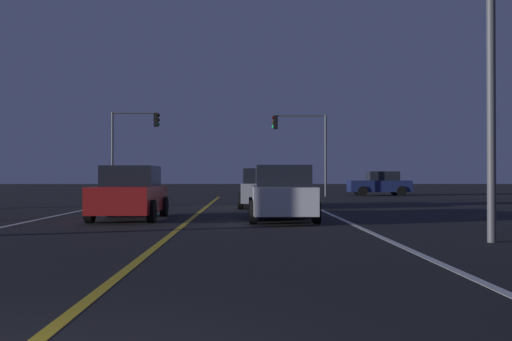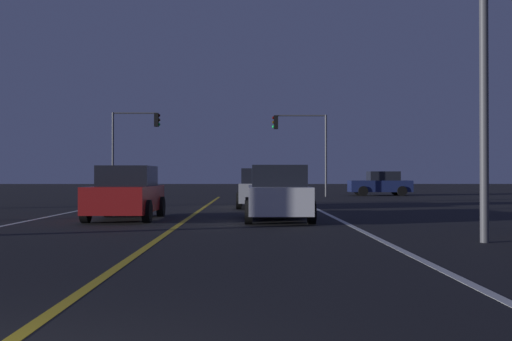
{
  "view_description": "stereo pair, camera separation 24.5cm",
  "coord_description": "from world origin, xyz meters",
  "px_view_note": "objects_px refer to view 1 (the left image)",
  "views": [
    {
      "loc": [
        1.74,
        -3.39,
        1.38
      ],
      "look_at": [
        2.4,
        33.44,
        1.72
      ],
      "focal_mm": 41.67,
      "sensor_mm": 36.0,
      "label": 1
    },
    {
      "loc": [
        1.99,
        -3.39,
        1.38
      ],
      "look_at": [
        2.4,
        33.44,
        1.72
      ],
      "focal_mm": 41.67,
      "sensor_mm": 36.0,
      "label": 2
    }
  ],
  "objects_px": {
    "car_crossing_side": "(380,184)",
    "street_lamp_right_near": "(463,3)",
    "car_lead_same_lane": "(282,194)",
    "car_oncoming": "(130,194)",
    "traffic_light_near_right": "(300,135)",
    "traffic_light_near_left": "(135,134)",
    "car_ahead_far": "(262,189)"
  },
  "relations": [
    {
      "from": "car_oncoming",
      "to": "traffic_light_near_left",
      "type": "height_order",
      "value": "traffic_light_near_left"
    },
    {
      "from": "car_ahead_far",
      "to": "car_crossing_side",
      "type": "xyz_separation_m",
      "value": [
        8.81,
        15.83,
        0.0
      ]
    },
    {
      "from": "traffic_light_near_right",
      "to": "street_lamp_right_near",
      "type": "xyz_separation_m",
      "value": [
        0.9,
        -27.33,
        0.89
      ]
    },
    {
      "from": "car_lead_same_lane",
      "to": "car_oncoming",
      "type": "distance_m",
      "value": 4.82
    },
    {
      "from": "car_lead_same_lane",
      "to": "traffic_light_near_left",
      "type": "bearing_deg",
      "value": 21.68
    },
    {
      "from": "car_ahead_far",
      "to": "traffic_light_near_left",
      "type": "distance_m",
      "value": 16.16
    },
    {
      "from": "car_crossing_side",
      "to": "street_lamp_right_near",
      "type": "distance_m",
      "value": 30.27
    },
    {
      "from": "car_lead_same_lane",
      "to": "traffic_light_near_left",
      "type": "xyz_separation_m",
      "value": [
        -8.48,
        21.33,
        3.35
      ]
    },
    {
      "from": "car_oncoming",
      "to": "traffic_light_near_left",
      "type": "distance_m",
      "value": 21.29
    },
    {
      "from": "car_lead_same_lane",
      "to": "car_oncoming",
      "type": "height_order",
      "value": "same"
    },
    {
      "from": "street_lamp_right_near",
      "to": "car_oncoming",
      "type": "bearing_deg",
      "value": -39.05
    },
    {
      "from": "traffic_light_near_left",
      "to": "car_oncoming",
      "type": "bearing_deg",
      "value": -79.86
    },
    {
      "from": "car_crossing_side",
      "to": "street_lamp_right_near",
      "type": "height_order",
      "value": "street_lamp_right_near"
    },
    {
      "from": "car_crossing_side",
      "to": "traffic_light_near_left",
      "type": "xyz_separation_m",
      "value": [
        -16.87,
        -2.23,
        3.35
      ]
    },
    {
      "from": "car_lead_same_lane",
      "to": "traffic_light_near_left",
      "type": "height_order",
      "value": "traffic_light_near_left"
    },
    {
      "from": "car_ahead_far",
      "to": "traffic_light_near_left",
      "type": "relative_size",
      "value": 0.77
    },
    {
      "from": "traffic_light_near_left",
      "to": "street_lamp_right_near",
      "type": "relative_size",
      "value": 0.72
    },
    {
      "from": "traffic_light_near_right",
      "to": "street_lamp_right_near",
      "type": "bearing_deg",
      "value": 91.88
    },
    {
      "from": "car_lead_same_lane",
      "to": "street_lamp_right_near",
      "type": "distance_m",
      "value": 8.05
    },
    {
      "from": "traffic_light_near_right",
      "to": "car_lead_same_lane",
      "type": "bearing_deg",
      "value": 83.3
    },
    {
      "from": "traffic_light_near_right",
      "to": "street_lamp_right_near",
      "type": "distance_m",
      "value": 27.36
    },
    {
      "from": "traffic_light_near_right",
      "to": "traffic_light_near_left",
      "type": "xyz_separation_m",
      "value": [
        -10.98,
        0.0,
        0.08
      ]
    },
    {
      "from": "street_lamp_right_near",
      "to": "car_ahead_far",
      "type": "bearing_deg",
      "value": -74.47
    },
    {
      "from": "traffic_light_near_right",
      "to": "car_oncoming",
      "type": "bearing_deg",
      "value": 70.62
    },
    {
      "from": "car_oncoming",
      "to": "car_lead_same_lane",
      "type": "bearing_deg",
      "value": 82.49
    },
    {
      "from": "car_lead_same_lane",
      "to": "car_ahead_far",
      "type": "xyz_separation_m",
      "value": [
        -0.42,
        7.73,
        0.0
      ]
    },
    {
      "from": "traffic_light_near_right",
      "to": "street_lamp_right_near",
      "type": "relative_size",
      "value": 0.7
    },
    {
      "from": "car_crossing_side",
      "to": "traffic_light_near_left",
      "type": "relative_size",
      "value": 0.77
    },
    {
      "from": "car_oncoming",
      "to": "street_lamp_right_near",
      "type": "height_order",
      "value": "street_lamp_right_near"
    },
    {
      "from": "car_lead_same_lane",
      "to": "traffic_light_near_right",
      "type": "relative_size",
      "value": 0.79
    },
    {
      "from": "car_oncoming",
      "to": "traffic_light_near_right",
      "type": "height_order",
      "value": "traffic_light_near_right"
    },
    {
      "from": "car_ahead_far",
      "to": "traffic_light_near_right",
      "type": "height_order",
      "value": "traffic_light_near_right"
    }
  ]
}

